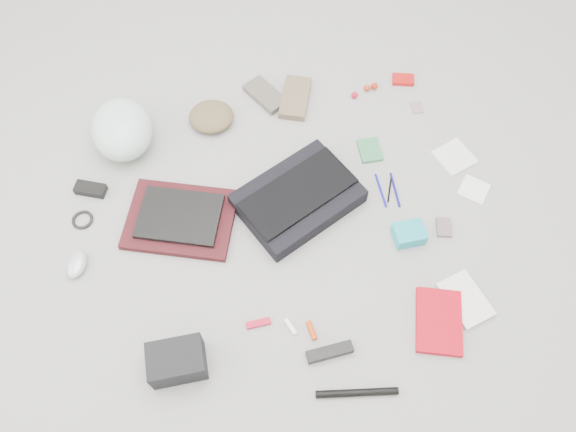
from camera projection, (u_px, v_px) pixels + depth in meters
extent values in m
plane|color=gray|center=(288.00, 222.00, 2.11)|extent=(4.00, 4.00, 0.00)
cube|color=black|center=(298.00, 198.00, 2.12)|extent=(0.52, 0.46, 0.07)
cube|color=black|center=(298.00, 193.00, 2.08)|extent=(0.47, 0.35, 0.01)
cube|color=#3E1016|center=(181.00, 219.00, 2.10)|extent=(0.47, 0.42, 0.03)
cube|color=black|center=(180.00, 216.00, 2.08)|extent=(0.36, 0.31, 0.02)
ellipsoid|color=silver|center=(122.00, 129.00, 2.21)|extent=(0.24, 0.30, 0.18)
ellipsoid|color=brown|center=(211.00, 117.00, 2.31)|extent=(0.22, 0.21, 0.06)
cube|color=#5B544B|center=(265.00, 95.00, 2.39)|extent=(0.17, 0.21, 0.03)
cube|color=brown|center=(295.00, 98.00, 2.38)|extent=(0.18, 0.24, 0.03)
cube|color=black|center=(91.00, 189.00, 2.16)|extent=(0.13, 0.10, 0.03)
torus|color=black|center=(82.00, 220.00, 2.11)|extent=(0.10, 0.10, 0.01)
ellipsoid|color=#B6B5C5|center=(77.00, 264.00, 2.00)|extent=(0.10, 0.13, 0.04)
cube|color=black|center=(177.00, 361.00, 1.80)|extent=(0.18, 0.13, 0.12)
cube|color=#B00A24|center=(258.00, 323.00, 1.91)|extent=(0.08, 0.02, 0.01)
cylinder|color=white|center=(291.00, 327.00, 1.90)|extent=(0.04, 0.06, 0.02)
cylinder|color=#C13A09|center=(312.00, 330.00, 1.90)|extent=(0.03, 0.07, 0.02)
cube|color=black|center=(330.00, 352.00, 1.85)|extent=(0.16, 0.04, 0.03)
cylinder|color=black|center=(357.00, 393.00, 1.79)|extent=(0.27, 0.07, 0.02)
cube|color=red|center=(439.00, 321.00, 1.91)|extent=(0.22, 0.27, 0.02)
cube|color=silver|center=(465.00, 299.00, 1.95)|extent=(0.16, 0.21, 0.02)
cube|color=#327145|center=(370.00, 150.00, 2.26)|extent=(0.09, 0.12, 0.01)
cylinder|color=#1213A1|center=(381.00, 190.00, 2.17)|extent=(0.01, 0.15, 0.01)
cylinder|color=black|center=(390.00, 189.00, 2.18)|extent=(0.06, 0.11, 0.01)
cylinder|color=navy|center=(395.00, 190.00, 2.17)|extent=(0.02, 0.15, 0.01)
cube|color=#1AA4B6|center=(409.00, 234.00, 2.05)|extent=(0.11, 0.09, 0.05)
cube|color=slate|center=(444.00, 227.00, 2.09)|extent=(0.07, 0.09, 0.01)
cube|color=silver|center=(454.00, 157.00, 2.25)|extent=(0.17, 0.17, 0.01)
cube|color=white|center=(474.00, 189.00, 2.18)|extent=(0.14, 0.14, 0.01)
sphere|color=#B60C28|center=(355.00, 95.00, 2.39)|extent=(0.03, 0.03, 0.03)
sphere|color=#B2301A|center=(367.00, 88.00, 2.41)|extent=(0.03, 0.03, 0.03)
sphere|color=#A4210C|center=(374.00, 86.00, 2.41)|extent=(0.04, 0.04, 0.03)
cube|color=red|center=(403.00, 80.00, 2.44)|extent=(0.11, 0.08, 0.02)
cube|color=gray|center=(417.00, 108.00, 2.37)|extent=(0.05, 0.06, 0.00)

